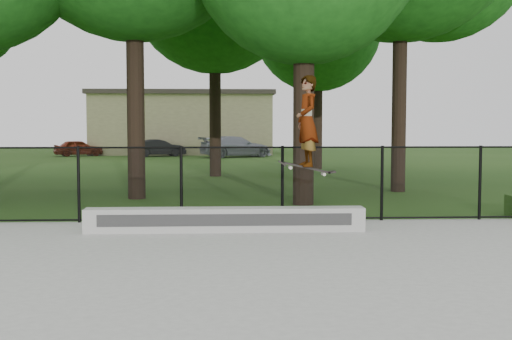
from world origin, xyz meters
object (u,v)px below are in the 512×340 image
object	(u,v)px
car_c	(236,147)
skater_airborne	(307,123)
car_b	(159,148)
car_a	(79,148)
grind_ledge	(225,220)

from	to	relation	value
car_c	skater_airborne	xyz separation A→B (m)	(0.75, -28.13, 1.36)
car_b	car_c	size ratio (longest dim) A/B	0.72
car_a	skater_airborne	bearing A→B (deg)	176.52
car_c	grind_ledge	bearing A→B (deg)	157.59
car_a	car_b	xyz separation A→B (m)	(5.20, -0.84, 0.02)
car_a	grind_ledge	bearing A→B (deg)	174.07
car_c	car_a	bearing A→B (deg)	57.89
grind_ledge	skater_airborne	distance (m)	2.26
car_c	skater_airborne	bearing A→B (deg)	160.56
car_a	car_b	distance (m)	5.26
car_c	skater_airborne	distance (m)	28.17
car_b	skater_airborne	size ratio (longest dim) A/B	1.65
grind_ledge	skater_airborne	world-z (taller)	skater_airborne
car_b	grind_ledge	bearing A→B (deg)	168.16
skater_airborne	grind_ledge	bearing A→B (deg)	176.50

